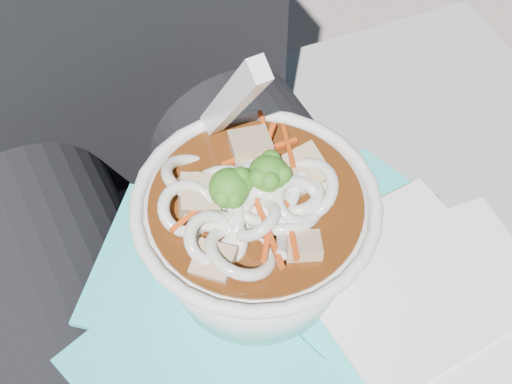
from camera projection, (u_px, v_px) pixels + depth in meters
name	position (u px, v px, depth m)	size (l,w,h in m)	color
stone_ledge	(188.00, 363.00, 0.89)	(1.00, 0.50, 0.45)	gray
lap	(235.00, 368.00, 0.57)	(0.36, 0.48, 0.16)	black
person_body	(186.00, 263.00, 0.60)	(0.34, 0.94, 1.00)	black
plastic_bag	(285.00, 306.00, 0.50)	(0.33, 0.31, 0.02)	#2FC3C0
napkins	(431.00, 293.00, 0.49)	(0.17, 0.17, 0.01)	white
udon_bowl	(255.00, 230.00, 0.46)	(0.16, 0.16, 0.20)	white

